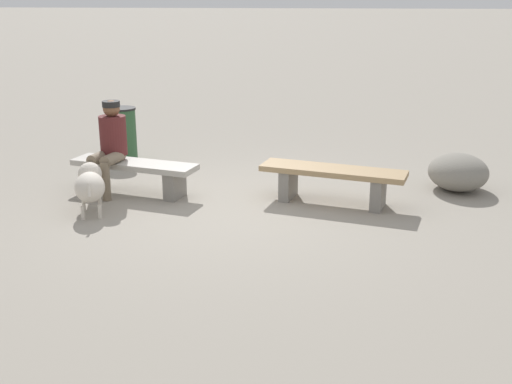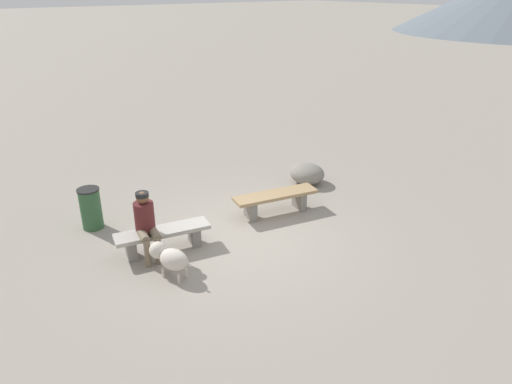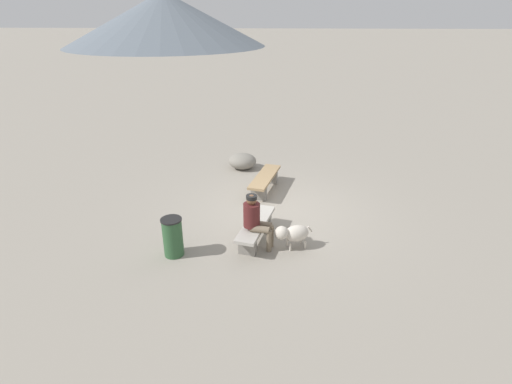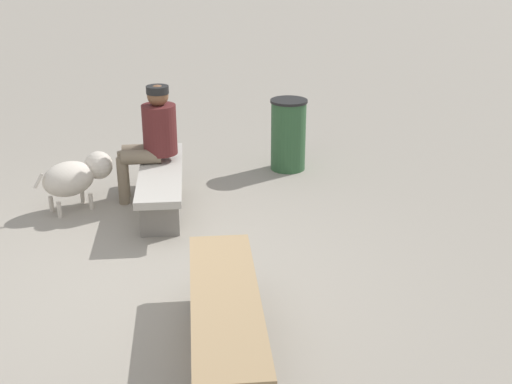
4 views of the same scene
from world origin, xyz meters
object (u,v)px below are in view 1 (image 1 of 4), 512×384
Objects in this scene: seated_person at (110,140)px; dog at (90,184)px; boulder at (458,172)px; bench_right at (135,171)px; bench_left at (333,178)px; trash_bin at (123,134)px.

dog is at bearing 101.75° from seated_person.
bench_right is at bearing 8.77° from boulder.
dog is (0.30, 0.81, 0.06)m from bench_right.
seated_person is 1.51× the size of dog.
bench_left is at bearing -168.63° from bench_right.
bench_right is at bearing -40.46° from dog.
seated_person reaches higher than boulder.
boulder is (-4.60, -1.47, -0.11)m from dog.
dog is at bearing 27.22° from bench_left.
bench_left is 2.22× the size of trash_bin.
bench_left reaches higher than bench_right.
seated_person is 4.67m from boulder.
seated_person reaches higher than bench_right.
bench_right is 2.01× the size of boulder.
dog is at bearing 98.91° from trash_bin.
seated_person is at bearing -19.98° from dog.
bench_left is at bearing 24.65° from boulder.
seated_person reaches higher than bench_left.
trash_bin reaches higher than bench_left.
bench_right is at bearing 112.46° from trash_bin.
seated_person is at bearing 103.10° from trash_bin.
seated_person is 1.75m from trash_bin.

